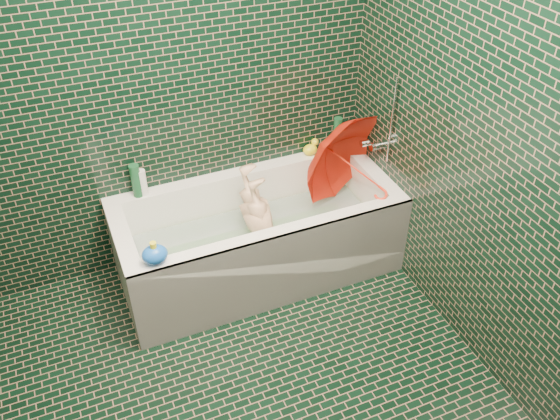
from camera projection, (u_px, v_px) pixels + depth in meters
name	position (u px, v px, depth m)	size (l,w,h in m)	color
wall_back	(151.00, 78.00, 3.22)	(2.80, 2.80, 0.00)	black
wall_right	(517.00, 154.00, 2.60)	(2.80, 2.80, 0.00)	black
bathtub	(259.00, 245.00, 3.71)	(1.70, 0.75, 0.55)	white
bath_mat	(258.00, 250.00, 3.75)	(1.35, 0.47, 0.01)	green
water	(257.00, 232.00, 3.66)	(1.48, 0.53, 0.00)	silver
faucet	(380.00, 140.00, 3.62)	(0.18, 0.19, 0.55)	silver
child	(264.00, 232.00, 3.65)	(0.32, 0.21, 0.89)	#DEB08B
umbrella	(356.00, 169.00, 3.63)	(0.62, 0.62, 0.55)	red
soap_bottle_a	(335.00, 150.00, 3.96)	(0.11, 0.11, 0.28)	white
soap_bottle_b	(350.00, 147.00, 3.99)	(0.09, 0.09, 0.20)	#5B1F77
soap_bottle_c	(338.00, 149.00, 3.96)	(0.15, 0.15, 0.19)	#154A28
bottle_right_tall	(337.00, 135.00, 3.88)	(0.06, 0.06, 0.24)	#154A28
bottle_right_pump	(349.00, 134.00, 3.94)	(0.05, 0.05, 0.18)	silver
bottle_left_tall	(136.00, 181.00, 3.48)	(0.06, 0.06, 0.21)	#154A28
bottle_left_short	(142.00, 183.00, 3.51)	(0.05, 0.05, 0.17)	white
rubber_duck	(311.00, 148.00, 3.89)	(0.13, 0.10, 0.10)	yellow
bath_toy	(155.00, 254.00, 3.04)	(0.16, 0.14, 0.13)	blue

